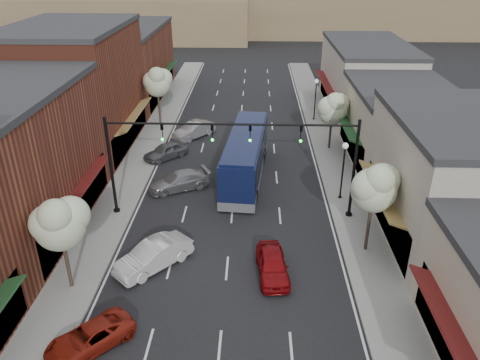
# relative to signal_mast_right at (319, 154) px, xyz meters

# --- Properties ---
(ground) EXTENTS (160.00, 160.00, 0.00)m
(ground) POSITION_rel_signal_mast_right_xyz_m (-5.62, -8.00, -4.62)
(ground) COLOR black
(ground) RESTS_ON ground
(sidewalk_left) EXTENTS (2.80, 73.00, 0.15)m
(sidewalk_left) POSITION_rel_signal_mast_right_xyz_m (-14.02, 10.50, -4.55)
(sidewalk_left) COLOR gray
(sidewalk_left) RESTS_ON ground
(sidewalk_right) EXTENTS (2.80, 73.00, 0.15)m
(sidewalk_right) POSITION_rel_signal_mast_right_xyz_m (2.78, 10.50, -4.55)
(sidewalk_right) COLOR gray
(sidewalk_right) RESTS_ON ground
(curb_left) EXTENTS (0.25, 73.00, 0.17)m
(curb_left) POSITION_rel_signal_mast_right_xyz_m (-12.62, 10.50, -4.55)
(curb_left) COLOR gray
(curb_left) RESTS_ON ground
(curb_right) EXTENTS (0.25, 73.00, 0.17)m
(curb_right) POSITION_rel_signal_mast_right_xyz_m (1.38, 10.50, -4.55)
(curb_right) COLOR gray
(curb_right) RESTS_ON ground
(bldg_left_midnear) EXTENTS (10.14, 14.10, 9.40)m
(bldg_left_midnear) POSITION_rel_signal_mast_right_xyz_m (-19.85, -2.00, 0.03)
(bldg_left_midnear) COLOR brown
(bldg_left_midnear) RESTS_ON ground
(bldg_left_midfar) EXTENTS (10.14, 14.10, 10.90)m
(bldg_left_midfar) POSITION_rel_signal_mast_right_xyz_m (-19.86, 12.00, 0.78)
(bldg_left_midfar) COLOR brown
(bldg_left_midfar) RESTS_ON ground
(bldg_left_far) EXTENTS (10.14, 18.10, 8.40)m
(bldg_left_far) POSITION_rel_signal_mast_right_xyz_m (-19.84, 28.00, -0.46)
(bldg_left_far) COLOR brown
(bldg_left_far) RESTS_ON ground
(bldg_right_midnear) EXTENTS (9.14, 12.10, 7.90)m
(bldg_right_midnear) POSITION_rel_signal_mast_right_xyz_m (8.10, -2.00, -0.72)
(bldg_right_midnear) COLOR #BAAD9F
(bldg_right_midnear) RESTS_ON ground
(bldg_right_midfar) EXTENTS (9.14, 12.10, 6.40)m
(bldg_right_midfar) POSITION_rel_signal_mast_right_xyz_m (8.08, 10.00, -1.46)
(bldg_right_midfar) COLOR #B5A690
(bldg_right_midfar) RESTS_ON ground
(bldg_right_far) EXTENTS (9.14, 16.10, 7.40)m
(bldg_right_far) POSITION_rel_signal_mast_right_xyz_m (8.09, 24.00, -0.96)
(bldg_right_far) COLOR #BAAD9F
(bldg_right_far) RESTS_ON ground
(hill_far) EXTENTS (120.00, 30.00, 12.00)m
(hill_far) POSITION_rel_signal_mast_right_xyz_m (-5.62, 82.00, 1.38)
(hill_far) COLOR #7A6647
(hill_far) RESTS_ON ground
(hill_near) EXTENTS (50.00, 20.00, 8.00)m
(hill_near) POSITION_rel_signal_mast_right_xyz_m (-30.62, 70.00, -0.62)
(hill_near) COLOR #7A6647
(hill_near) RESTS_ON ground
(signal_mast_right) EXTENTS (8.22, 0.46, 7.00)m
(signal_mast_right) POSITION_rel_signal_mast_right_xyz_m (0.00, 0.00, 0.00)
(signal_mast_right) COLOR black
(signal_mast_right) RESTS_ON ground
(signal_mast_left) EXTENTS (8.22, 0.46, 7.00)m
(signal_mast_left) POSITION_rel_signal_mast_right_xyz_m (-11.24, 0.00, 0.00)
(signal_mast_left) COLOR black
(signal_mast_left) RESTS_ON ground
(tree_right_near) EXTENTS (2.85, 2.65, 5.95)m
(tree_right_near) POSITION_rel_signal_mast_right_xyz_m (2.73, -4.05, -0.17)
(tree_right_near) COLOR #47382B
(tree_right_near) RESTS_ON ground
(tree_right_far) EXTENTS (2.85, 2.65, 5.43)m
(tree_right_far) POSITION_rel_signal_mast_right_xyz_m (2.73, 11.95, -0.63)
(tree_right_far) COLOR #47382B
(tree_right_far) RESTS_ON ground
(tree_left_near) EXTENTS (2.85, 2.65, 5.69)m
(tree_left_near) POSITION_rel_signal_mast_right_xyz_m (-13.87, -8.05, -0.40)
(tree_left_near) COLOR #47382B
(tree_left_near) RESTS_ON ground
(tree_left_far) EXTENTS (2.85, 2.65, 6.13)m
(tree_left_far) POSITION_rel_signal_mast_right_xyz_m (-13.87, 17.95, -0.02)
(tree_left_far) COLOR #47382B
(tree_left_far) RESTS_ON ground
(lamp_post_near) EXTENTS (0.44, 0.44, 4.44)m
(lamp_post_near) POSITION_rel_signal_mast_right_xyz_m (2.18, 2.50, -1.62)
(lamp_post_near) COLOR black
(lamp_post_near) RESTS_ON ground
(lamp_post_far) EXTENTS (0.44, 0.44, 4.44)m
(lamp_post_far) POSITION_rel_signal_mast_right_xyz_m (2.18, 20.00, -1.62)
(lamp_post_far) COLOR black
(lamp_post_far) RESTS_ON ground
(coach_bus) EXTENTS (3.63, 12.09, 3.64)m
(coach_bus) POSITION_rel_signal_mast_right_xyz_m (-4.82, 5.94, -2.72)
(coach_bus) COLOR #0E153A
(coach_bus) RESTS_ON ground
(red_hatchback) EXTENTS (2.02, 4.22, 1.39)m
(red_hatchback) POSITION_rel_signal_mast_right_xyz_m (-3.05, -6.51, -3.93)
(red_hatchback) COLOR maroon
(red_hatchback) RESTS_ON ground
(parked_car_a) EXTENTS (4.22, 4.25, 1.14)m
(parked_car_a) POSITION_rel_signal_mast_right_xyz_m (-11.56, -12.12, -4.05)
(parked_car_a) COLOR maroon
(parked_car_a) RESTS_ON ground
(parked_car_b) EXTENTS (4.39, 4.59, 1.55)m
(parked_car_b) POSITION_rel_signal_mast_right_xyz_m (-9.82, -5.98, -3.85)
(parked_car_b) COLOR silver
(parked_car_b) RESTS_ON ground
(parked_car_c) EXTENTS (5.07, 3.77, 1.37)m
(parked_car_c) POSITION_rel_signal_mast_right_xyz_m (-9.82, 3.75, -3.94)
(parked_car_c) COLOR gray
(parked_car_c) RESTS_ON ground
(parked_car_d) EXTENTS (4.03, 4.09, 1.40)m
(parked_car_d) POSITION_rel_signal_mast_right_xyz_m (-11.82, 9.48, -3.92)
(parked_car_d) COLOR #54565B
(parked_car_d) RESTS_ON ground
(parked_car_e) EXTENTS (4.10, 4.53, 1.50)m
(parked_car_e) POSITION_rel_signal_mast_right_xyz_m (-10.01, 14.61, -3.87)
(parked_car_e) COLOR #A7A6AB
(parked_car_e) RESTS_ON ground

